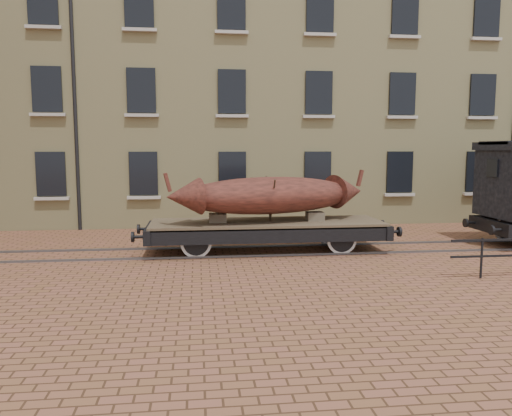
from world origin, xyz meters
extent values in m
plane|color=brown|center=(0.00, 0.00, 0.00)|extent=(90.00, 90.00, 0.00)
cube|color=beige|center=(3.00, 10.00, 7.00)|extent=(40.00, 10.00, 14.00)
cube|color=black|center=(-9.50, 4.96, 2.20)|extent=(1.10, 0.12, 1.70)
cube|color=#B1AAA1|center=(-9.50, 4.90, 1.25)|extent=(1.30, 0.18, 0.12)
cube|color=black|center=(-6.00, 4.96, 2.20)|extent=(1.10, 0.12, 1.70)
cube|color=#B1AAA1|center=(-6.00, 4.90, 1.25)|extent=(1.30, 0.18, 0.12)
cube|color=black|center=(-2.50, 4.96, 2.20)|extent=(1.10, 0.12, 1.70)
cube|color=#B1AAA1|center=(-2.50, 4.90, 1.25)|extent=(1.30, 0.18, 0.12)
cube|color=black|center=(1.00, 4.96, 2.20)|extent=(1.10, 0.12, 1.70)
cube|color=#B1AAA1|center=(1.00, 4.90, 1.25)|extent=(1.30, 0.18, 0.12)
cube|color=black|center=(4.50, 4.96, 2.20)|extent=(1.10, 0.12, 1.70)
cube|color=#B1AAA1|center=(4.50, 4.90, 1.25)|extent=(1.30, 0.18, 0.12)
cube|color=black|center=(8.00, 4.96, 2.20)|extent=(1.10, 0.12, 1.70)
cube|color=#B1AAA1|center=(8.00, 4.90, 1.25)|extent=(1.30, 0.18, 0.12)
cube|color=black|center=(-9.50, 4.96, 5.40)|extent=(1.10, 0.12, 1.70)
cube|color=#B1AAA1|center=(-9.50, 4.90, 4.45)|extent=(1.30, 0.18, 0.12)
cube|color=black|center=(-6.00, 4.96, 5.40)|extent=(1.10, 0.12, 1.70)
cube|color=#B1AAA1|center=(-6.00, 4.90, 4.45)|extent=(1.30, 0.18, 0.12)
cube|color=black|center=(-2.50, 4.96, 5.40)|extent=(1.10, 0.12, 1.70)
cube|color=#B1AAA1|center=(-2.50, 4.90, 4.45)|extent=(1.30, 0.18, 0.12)
cube|color=black|center=(1.00, 4.96, 5.40)|extent=(1.10, 0.12, 1.70)
cube|color=#B1AAA1|center=(1.00, 4.90, 4.45)|extent=(1.30, 0.18, 0.12)
cube|color=black|center=(4.50, 4.96, 5.40)|extent=(1.10, 0.12, 1.70)
cube|color=#B1AAA1|center=(4.50, 4.90, 4.45)|extent=(1.30, 0.18, 0.12)
cube|color=black|center=(8.00, 4.96, 5.40)|extent=(1.10, 0.12, 1.70)
cube|color=#B1AAA1|center=(8.00, 4.90, 4.45)|extent=(1.30, 0.18, 0.12)
cube|color=black|center=(-9.50, 4.96, 8.60)|extent=(1.10, 0.12, 1.70)
cube|color=#B1AAA1|center=(-9.50, 4.90, 7.65)|extent=(1.30, 0.18, 0.12)
cube|color=black|center=(-6.00, 4.96, 8.60)|extent=(1.10, 0.12, 1.70)
cube|color=#B1AAA1|center=(-6.00, 4.90, 7.65)|extent=(1.30, 0.18, 0.12)
cube|color=black|center=(-2.50, 4.96, 8.60)|extent=(1.10, 0.12, 1.70)
cube|color=#B1AAA1|center=(-2.50, 4.90, 7.65)|extent=(1.30, 0.18, 0.12)
cube|color=black|center=(1.00, 4.96, 8.60)|extent=(1.10, 0.12, 1.70)
cube|color=#B1AAA1|center=(1.00, 4.90, 7.65)|extent=(1.30, 0.18, 0.12)
cube|color=black|center=(4.50, 4.96, 8.60)|extent=(1.10, 0.12, 1.70)
cube|color=#B1AAA1|center=(4.50, 4.90, 7.65)|extent=(1.30, 0.18, 0.12)
cube|color=black|center=(8.00, 4.96, 8.60)|extent=(1.10, 0.12, 1.70)
cube|color=#B1AAA1|center=(8.00, 4.90, 7.65)|extent=(1.30, 0.18, 0.12)
cylinder|color=black|center=(-8.50, 4.95, 7.00)|extent=(0.14, 0.14, 14.00)
cube|color=#59595E|center=(0.00, -0.72, 0.03)|extent=(30.00, 0.08, 0.06)
cube|color=#59595E|center=(0.00, 0.72, 0.03)|extent=(30.00, 0.08, 0.06)
cylinder|color=black|center=(3.00, -3.80, 0.50)|extent=(0.06, 0.06, 1.00)
cube|color=#47372A|center=(-1.78, 0.00, 0.89)|extent=(7.08, 2.08, 0.11)
cube|color=black|center=(-1.78, -0.96, 0.66)|extent=(7.08, 0.15, 0.42)
cube|color=black|center=(-1.78, 0.96, 0.66)|extent=(7.08, 0.15, 0.42)
cube|color=black|center=(-5.32, 0.00, 0.66)|extent=(0.21, 2.17, 0.42)
cylinder|color=black|center=(-5.59, -0.71, 0.66)|extent=(0.33, 0.09, 0.09)
cylinder|color=black|center=(-5.75, -0.71, 0.66)|extent=(0.08, 0.30, 0.30)
cylinder|color=black|center=(-5.59, 0.71, 0.66)|extent=(0.33, 0.09, 0.09)
cylinder|color=black|center=(-5.75, 0.71, 0.66)|extent=(0.08, 0.30, 0.30)
cube|color=black|center=(1.76, 0.00, 0.66)|extent=(0.21, 2.17, 0.42)
cylinder|color=black|center=(2.02, -0.71, 0.66)|extent=(0.33, 0.09, 0.09)
cylinder|color=black|center=(2.18, -0.71, 0.66)|extent=(0.08, 0.30, 0.30)
cylinder|color=black|center=(2.02, 0.71, 0.66)|extent=(0.33, 0.09, 0.09)
cylinder|color=black|center=(2.18, 0.71, 0.66)|extent=(0.08, 0.30, 0.30)
cylinder|color=black|center=(-3.96, 0.00, 0.45)|extent=(0.09, 1.79, 0.09)
cylinder|color=silver|center=(-3.96, -0.72, 0.45)|extent=(0.91, 0.07, 0.91)
cylinder|color=black|center=(-3.96, -0.72, 0.45)|extent=(0.74, 0.09, 0.74)
cube|color=black|center=(-3.96, -0.83, 0.68)|extent=(0.85, 0.08, 0.09)
cylinder|color=silver|center=(-3.96, 0.72, 0.45)|extent=(0.91, 0.07, 0.91)
cylinder|color=black|center=(-3.96, 0.72, 0.45)|extent=(0.74, 0.09, 0.74)
cube|color=black|center=(-3.96, 0.83, 0.68)|extent=(0.85, 0.08, 0.09)
cylinder|color=black|center=(0.39, 0.00, 0.45)|extent=(0.09, 1.79, 0.09)
cylinder|color=silver|center=(0.39, -0.72, 0.45)|extent=(0.91, 0.07, 0.91)
cylinder|color=black|center=(0.39, -0.72, 0.45)|extent=(0.74, 0.09, 0.74)
cube|color=black|center=(0.39, -0.83, 0.68)|extent=(0.85, 0.08, 0.09)
cylinder|color=silver|center=(0.39, 0.72, 0.45)|extent=(0.91, 0.07, 0.91)
cylinder|color=black|center=(0.39, 0.72, 0.45)|extent=(0.74, 0.09, 0.74)
cube|color=black|center=(0.39, 0.83, 0.68)|extent=(0.85, 0.08, 0.09)
cube|color=black|center=(-1.78, 0.00, 0.52)|extent=(3.78, 0.06, 0.06)
cube|color=#72644E|center=(-3.29, 0.00, 1.08)|extent=(0.52, 0.47, 0.26)
cube|color=#72644E|center=(-0.27, 0.00, 1.08)|extent=(0.52, 0.47, 0.26)
ellipsoid|color=brown|center=(-1.68, 0.00, 1.74)|extent=(5.93, 2.99, 1.14)
cone|color=brown|center=(-4.31, -0.60, 1.79)|extent=(1.20, 1.27, 1.08)
cube|color=brown|center=(-4.74, -0.70, 2.21)|extent=(0.25, 0.16, 0.55)
cone|color=brown|center=(0.95, 0.60, 1.79)|extent=(1.20, 1.27, 1.08)
cube|color=brown|center=(1.38, 0.70, 2.21)|extent=(0.25, 0.16, 0.55)
cylinder|color=#3D3123|center=(-1.68, -0.46, 1.61)|extent=(0.05, 0.97, 1.37)
cylinder|color=#3D3123|center=(-1.68, 0.46, 1.61)|extent=(0.05, 0.97, 1.37)
cube|color=black|center=(5.57, 0.00, 0.66)|extent=(0.21, 2.26, 0.42)
cylinder|color=black|center=(5.14, -0.75, 0.66)|extent=(0.08, 0.30, 0.30)
cylinder|color=black|center=(5.14, 0.75, 0.66)|extent=(0.08, 0.30, 0.30)
cylinder|color=silver|center=(6.60, 0.72, 0.45)|extent=(0.91, 0.07, 0.91)
cylinder|color=black|center=(6.60, 0.72, 0.45)|extent=(0.74, 0.09, 0.74)
cube|color=black|center=(5.55, 0.00, 2.55)|extent=(0.08, 0.57, 0.57)
camera|label=1|loc=(-3.88, -15.04, 3.17)|focal=35.00mm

